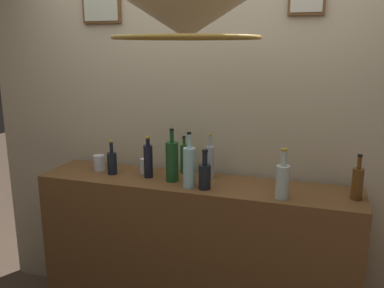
{
  "coord_description": "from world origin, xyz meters",
  "views": [
    {
      "loc": [
        0.72,
        -1.47,
        1.88
      ],
      "look_at": [
        0.0,
        0.76,
        1.32
      ],
      "focal_mm": 38.21,
      "sensor_mm": 36.0,
      "label": 1
    }
  ],
  "objects_px": {
    "liquor_bottle_whiskey": "(112,162)",
    "liquor_bottle_vermouth": "(357,183)",
    "liquor_bottle_rye": "(148,160)",
    "liquor_bottle_bourbon": "(210,161)",
    "liquor_bottle_sherry": "(184,158)",
    "liquor_bottle_scotch": "(205,175)",
    "liquor_bottle_rum": "(283,180)",
    "glass_tumbler_rocks": "(145,166)",
    "glass_tumbler_highball": "(99,163)",
    "pendant_lamp": "(186,17)",
    "liquor_bottle_vodka": "(189,167)",
    "liquor_bottle_brandy": "(172,161)"
  },
  "relations": [
    {
      "from": "liquor_bottle_scotch",
      "to": "liquor_bottle_rye",
      "type": "relative_size",
      "value": 0.88
    },
    {
      "from": "glass_tumbler_highball",
      "to": "pendant_lamp",
      "type": "relative_size",
      "value": 0.17
    },
    {
      "from": "liquor_bottle_whiskey",
      "to": "liquor_bottle_vermouth",
      "type": "xyz_separation_m",
      "value": [
        1.48,
        0.01,
        0.02
      ]
    },
    {
      "from": "glass_tumbler_rocks",
      "to": "liquor_bottle_whiskey",
      "type": "bearing_deg",
      "value": -156.76
    },
    {
      "from": "liquor_bottle_whiskey",
      "to": "pendant_lamp",
      "type": "height_order",
      "value": "pendant_lamp"
    },
    {
      "from": "liquor_bottle_scotch",
      "to": "liquor_bottle_whiskey",
      "type": "bearing_deg",
      "value": 172.38
    },
    {
      "from": "liquor_bottle_sherry",
      "to": "liquor_bottle_vermouth",
      "type": "bearing_deg",
      "value": -8.63
    },
    {
      "from": "glass_tumbler_highball",
      "to": "liquor_bottle_rum",
      "type": "bearing_deg",
      "value": -7.07
    },
    {
      "from": "liquor_bottle_scotch",
      "to": "liquor_bottle_brandy",
      "type": "xyz_separation_m",
      "value": [
        -0.23,
        0.08,
        0.04
      ]
    },
    {
      "from": "liquor_bottle_rum",
      "to": "liquor_bottle_sherry",
      "type": "relative_size",
      "value": 1.14
    },
    {
      "from": "liquor_bottle_scotch",
      "to": "liquor_bottle_bourbon",
      "type": "bearing_deg",
      "value": 97.82
    },
    {
      "from": "liquor_bottle_sherry",
      "to": "pendant_lamp",
      "type": "bearing_deg",
      "value": -70.02
    },
    {
      "from": "glass_tumbler_highball",
      "to": "pendant_lamp",
      "type": "bearing_deg",
      "value": -38.38
    },
    {
      "from": "glass_tumbler_rocks",
      "to": "glass_tumbler_highball",
      "type": "bearing_deg",
      "value": -173.28
    },
    {
      "from": "liquor_bottle_rye",
      "to": "liquor_bottle_vermouth",
      "type": "height_order",
      "value": "liquor_bottle_rye"
    },
    {
      "from": "liquor_bottle_rum",
      "to": "glass_tumbler_rocks",
      "type": "relative_size",
      "value": 2.9
    },
    {
      "from": "liquor_bottle_brandy",
      "to": "liquor_bottle_vodka",
      "type": "relative_size",
      "value": 0.99
    },
    {
      "from": "liquor_bottle_brandy",
      "to": "pendant_lamp",
      "type": "relative_size",
      "value": 0.54
    },
    {
      "from": "liquor_bottle_bourbon",
      "to": "pendant_lamp",
      "type": "height_order",
      "value": "pendant_lamp"
    },
    {
      "from": "liquor_bottle_bourbon",
      "to": "liquor_bottle_vodka",
      "type": "xyz_separation_m",
      "value": [
        -0.07,
        -0.22,
        0.02
      ]
    },
    {
      "from": "liquor_bottle_rye",
      "to": "liquor_bottle_sherry",
      "type": "relative_size",
      "value": 1.07
    },
    {
      "from": "liquor_bottle_vermouth",
      "to": "liquor_bottle_sherry",
      "type": "distance_m",
      "value": 1.06
    },
    {
      "from": "liquor_bottle_vermouth",
      "to": "glass_tumbler_highball",
      "type": "height_order",
      "value": "liquor_bottle_vermouth"
    },
    {
      "from": "liquor_bottle_sherry",
      "to": "glass_tumbler_highball",
      "type": "relative_size",
      "value": 2.39
    },
    {
      "from": "liquor_bottle_rye",
      "to": "liquor_bottle_bourbon",
      "type": "height_order",
      "value": "liquor_bottle_bourbon"
    },
    {
      "from": "liquor_bottle_brandy",
      "to": "liquor_bottle_sherry",
      "type": "distance_m",
      "value": 0.18
    },
    {
      "from": "liquor_bottle_vermouth",
      "to": "liquor_bottle_rum",
      "type": "bearing_deg",
      "value": -163.85
    },
    {
      "from": "liquor_bottle_bourbon",
      "to": "pendant_lamp",
      "type": "bearing_deg",
      "value": -82.18
    },
    {
      "from": "liquor_bottle_rum",
      "to": "liquor_bottle_vermouth",
      "type": "xyz_separation_m",
      "value": [
        0.39,
        0.11,
        -0.01
      ]
    },
    {
      "from": "liquor_bottle_vermouth",
      "to": "glass_tumbler_rocks",
      "type": "bearing_deg",
      "value": 176.59
    },
    {
      "from": "liquor_bottle_scotch",
      "to": "liquor_bottle_rum",
      "type": "xyz_separation_m",
      "value": [
        0.45,
        -0.02,
        0.02
      ]
    },
    {
      "from": "liquor_bottle_brandy",
      "to": "liquor_bottle_bourbon",
      "type": "height_order",
      "value": "liquor_bottle_brandy"
    },
    {
      "from": "pendant_lamp",
      "to": "liquor_bottle_scotch",
      "type": "bearing_deg",
      "value": 97.82
    },
    {
      "from": "liquor_bottle_rum",
      "to": "pendant_lamp",
      "type": "height_order",
      "value": "pendant_lamp"
    },
    {
      "from": "liquor_bottle_brandy",
      "to": "liquor_bottle_rum",
      "type": "distance_m",
      "value": 0.68
    },
    {
      "from": "liquor_bottle_rye",
      "to": "liquor_bottle_sherry",
      "type": "xyz_separation_m",
      "value": [
        0.19,
        0.15,
        -0.01
      ]
    },
    {
      "from": "liquor_bottle_scotch",
      "to": "liquor_bottle_rye",
      "type": "bearing_deg",
      "value": 166.21
    },
    {
      "from": "liquor_bottle_vodka",
      "to": "pendant_lamp",
      "type": "height_order",
      "value": "pendant_lamp"
    },
    {
      "from": "liquor_bottle_brandy",
      "to": "liquor_bottle_sherry",
      "type": "relative_size",
      "value": 1.33
    },
    {
      "from": "liquor_bottle_rye",
      "to": "liquor_bottle_rum",
      "type": "distance_m",
      "value": 0.85
    },
    {
      "from": "liquor_bottle_scotch",
      "to": "liquor_bottle_rum",
      "type": "height_order",
      "value": "liquor_bottle_rum"
    },
    {
      "from": "liquor_bottle_vermouth",
      "to": "liquor_bottle_rye",
      "type": "bearing_deg",
      "value": 179.8
    },
    {
      "from": "liquor_bottle_scotch",
      "to": "liquor_bottle_sherry",
      "type": "xyz_separation_m",
      "value": [
        -0.21,
        0.25,
        0.01
      ]
    },
    {
      "from": "liquor_bottle_scotch",
      "to": "glass_tumbler_rocks",
      "type": "distance_m",
      "value": 0.49
    },
    {
      "from": "liquor_bottle_rum",
      "to": "liquor_bottle_sherry",
      "type": "distance_m",
      "value": 0.71
    },
    {
      "from": "glass_tumbler_highball",
      "to": "liquor_bottle_brandy",
      "type": "bearing_deg",
      "value": -6.03
    },
    {
      "from": "glass_tumbler_highball",
      "to": "liquor_bottle_vermouth",
      "type": "bearing_deg",
      "value": -1.41
    },
    {
      "from": "liquor_bottle_bourbon",
      "to": "pendant_lamp",
      "type": "distance_m",
      "value": 1.12
    },
    {
      "from": "liquor_bottle_scotch",
      "to": "liquor_bottle_whiskey",
      "type": "distance_m",
      "value": 0.66
    },
    {
      "from": "liquor_bottle_vermouth",
      "to": "liquor_bottle_vodka",
      "type": "xyz_separation_m",
      "value": [
        -0.93,
        -0.09,
        0.03
      ]
    }
  ]
}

